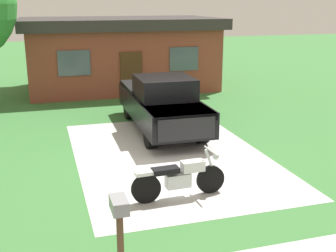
{
  "coord_description": "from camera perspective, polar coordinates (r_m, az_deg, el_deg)",
  "views": [
    {
      "loc": [
        -3.38,
        -11.19,
        4.28
      ],
      "look_at": [
        -0.06,
        -0.04,
        0.9
      ],
      "focal_mm": 45.98,
      "sensor_mm": 36.0,
      "label": 1
    }
  ],
  "objects": [
    {
      "name": "driveway_pad",
      "position": [
        12.45,
        0.23,
        -3.9
      ],
      "size": [
        5.3,
        7.83,
        0.01
      ],
      "primitive_type": "cube",
      "color": "silver",
      "rests_on": "ground"
    },
    {
      "name": "neighbor_house",
      "position": [
        22.12,
        -6.29,
        9.63
      ],
      "size": [
        9.6,
        5.6,
        3.5
      ],
      "color": "brown",
      "rests_on": "ground"
    },
    {
      "name": "motorcycle",
      "position": [
        9.71,
        1.57,
        -6.9
      ],
      "size": [
        2.21,
        0.7,
        1.09
      ],
      "color": "black",
      "rests_on": "ground"
    },
    {
      "name": "pickup_truck",
      "position": [
        14.78,
        -0.92,
        3.19
      ],
      "size": [
        2.1,
        5.66,
        1.9
      ],
      "color": "black",
      "rests_on": "ground"
    },
    {
      "name": "ground_plane",
      "position": [
        12.45,
        0.23,
        -3.91
      ],
      "size": [
        80.0,
        80.0,
        0.0
      ],
      "primitive_type": "plane",
      "color": "#3D793B"
    },
    {
      "name": "mailbox",
      "position": [
        7.11,
        -6.46,
        -11.57
      ],
      "size": [
        0.26,
        0.48,
        1.26
      ],
      "color": "#4C3823",
      "rests_on": "ground"
    }
  ]
}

